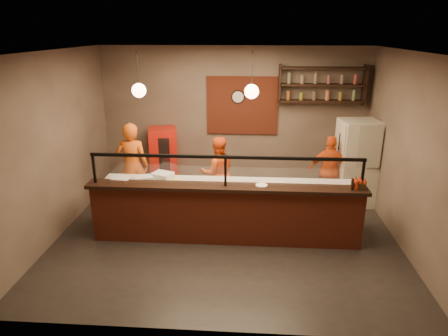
# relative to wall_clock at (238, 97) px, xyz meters

# --- Properties ---
(floor) EXTENTS (6.00, 6.00, 0.00)m
(floor) POSITION_rel_wall_clock_xyz_m (-0.10, -2.46, -2.10)
(floor) COLOR black
(floor) RESTS_ON ground
(ceiling) EXTENTS (6.00, 6.00, 0.00)m
(ceiling) POSITION_rel_wall_clock_xyz_m (-0.10, -2.46, 1.10)
(ceiling) COLOR #332B27
(ceiling) RESTS_ON wall_back
(wall_back) EXTENTS (6.00, 0.00, 6.00)m
(wall_back) POSITION_rel_wall_clock_xyz_m (-0.10, 0.04, -0.50)
(wall_back) COLOR #746355
(wall_back) RESTS_ON floor
(wall_left) EXTENTS (0.00, 5.00, 5.00)m
(wall_left) POSITION_rel_wall_clock_xyz_m (-3.10, -2.46, -0.50)
(wall_left) COLOR #746355
(wall_left) RESTS_ON floor
(wall_right) EXTENTS (0.00, 5.00, 5.00)m
(wall_right) POSITION_rel_wall_clock_xyz_m (2.90, -2.46, -0.50)
(wall_right) COLOR #746355
(wall_right) RESTS_ON floor
(wall_front) EXTENTS (6.00, 0.00, 6.00)m
(wall_front) POSITION_rel_wall_clock_xyz_m (-0.10, -4.96, -0.50)
(wall_front) COLOR #746355
(wall_front) RESTS_ON floor
(brick_patch) EXTENTS (1.60, 0.04, 1.30)m
(brick_patch) POSITION_rel_wall_clock_xyz_m (0.10, 0.01, -0.20)
(brick_patch) COLOR maroon
(brick_patch) RESTS_ON wall_back
(service_counter) EXTENTS (4.60, 0.25, 1.00)m
(service_counter) POSITION_rel_wall_clock_xyz_m (-0.10, -2.76, -1.60)
(service_counter) COLOR maroon
(service_counter) RESTS_ON floor
(counter_ledge) EXTENTS (4.70, 0.37, 0.06)m
(counter_ledge) POSITION_rel_wall_clock_xyz_m (-0.10, -2.76, -1.07)
(counter_ledge) COLOR black
(counter_ledge) RESTS_ON service_counter
(worktop_cabinet) EXTENTS (4.60, 0.75, 0.85)m
(worktop_cabinet) POSITION_rel_wall_clock_xyz_m (-0.10, -2.26, -1.68)
(worktop_cabinet) COLOR gray
(worktop_cabinet) RESTS_ON floor
(worktop) EXTENTS (4.60, 0.75, 0.05)m
(worktop) POSITION_rel_wall_clock_xyz_m (-0.10, -2.26, -1.23)
(worktop) COLOR white
(worktop) RESTS_ON worktop_cabinet
(sneeze_guard) EXTENTS (4.50, 0.05, 0.52)m
(sneeze_guard) POSITION_rel_wall_clock_xyz_m (-0.10, -2.76, -0.73)
(sneeze_guard) COLOR white
(sneeze_guard) RESTS_ON counter_ledge
(wall_shelving) EXTENTS (1.84, 0.28, 0.85)m
(wall_shelving) POSITION_rel_wall_clock_xyz_m (1.80, -0.14, 0.30)
(wall_shelving) COLOR black
(wall_shelving) RESTS_ON wall_back
(wall_clock) EXTENTS (0.30, 0.04, 0.30)m
(wall_clock) POSITION_rel_wall_clock_xyz_m (0.00, 0.00, 0.00)
(wall_clock) COLOR black
(wall_clock) RESTS_ON wall_back
(pendant_left) EXTENTS (0.24, 0.24, 0.77)m
(pendant_left) POSITION_rel_wall_clock_xyz_m (-1.60, -2.26, 0.45)
(pendant_left) COLOR black
(pendant_left) RESTS_ON ceiling
(pendant_right) EXTENTS (0.24, 0.24, 0.77)m
(pendant_right) POSITION_rel_wall_clock_xyz_m (0.30, -2.26, 0.45)
(pendant_right) COLOR black
(pendant_right) RESTS_ON ceiling
(cook_left) EXTENTS (0.66, 0.44, 1.79)m
(cook_left) POSITION_rel_wall_clock_xyz_m (-2.08, -1.40, -1.20)
(cook_left) COLOR orange
(cook_left) RESTS_ON floor
(cook_mid) EXTENTS (0.86, 0.75, 1.51)m
(cook_mid) POSITION_rel_wall_clock_xyz_m (-0.35, -1.30, -1.34)
(cook_mid) COLOR #E64F15
(cook_mid) RESTS_ON floor
(cook_right) EXTENTS (0.94, 0.54, 1.50)m
(cook_right) POSITION_rel_wall_clock_xyz_m (1.95, -1.04, -1.35)
(cook_right) COLOR #E35015
(cook_right) RESTS_ON floor
(fridge) EXTENTS (0.83, 0.79, 1.80)m
(fridge) POSITION_rel_wall_clock_xyz_m (2.50, -0.91, -1.20)
(fridge) COLOR beige
(fridge) RESTS_ON floor
(red_cooler) EXTENTS (0.73, 0.69, 1.43)m
(red_cooler) POSITION_rel_wall_clock_xyz_m (-1.70, -0.31, -1.39)
(red_cooler) COLOR #B3160B
(red_cooler) RESTS_ON floor
(pizza_dough) EXTENTS (0.51, 0.51, 0.01)m
(pizza_dough) POSITION_rel_wall_clock_xyz_m (0.75, -2.26, -1.19)
(pizza_dough) COLOR #EAE6C7
(pizza_dough) RESTS_ON worktop
(prep_tub_a) EXTENTS (0.35, 0.32, 0.15)m
(prep_tub_a) POSITION_rel_wall_clock_xyz_m (-1.58, -2.39, -1.13)
(prep_tub_a) COLOR white
(prep_tub_a) RESTS_ON worktop
(prep_tub_b) EXTENTS (0.42, 0.38, 0.17)m
(prep_tub_b) POSITION_rel_wall_clock_xyz_m (-1.28, -2.25, -1.11)
(prep_tub_b) COLOR white
(prep_tub_b) RESTS_ON worktop
(prep_tub_c) EXTENTS (0.35, 0.29, 0.16)m
(prep_tub_c) POSITION_rel_wall_clock_xyz_m (-1.95, -2.50, -1.12)
(prep_tub_c) COLOR white
(prep_tub_c) RESTS_ON worktop
(rolling_pin) EXTENTS (0.37, 0.25, 0.07)m
(rolling_pin) POSITION_rel_wall_clock_xyz_m (-1.15, -2.34, -1.17)
(rolling_pin) COLOR yellow
(rolling_pin) RESTS_ON worktop
(condiment_caddy) EXTENTS (0.22, 0.20, 0.10)m
(condiment_caddy) POSITION_rel_wall_clock_xyz_m (2.10, -2.73, -0.99)
(condiment_caddy) COLOR black
(condiment_caddy) RESTS_ON counter_ledge
(pepper_mill) EXTENTS (0.05, 0.05, 0.19)m
(pepper_mill) POSITION_rel_wall_clock_xyz_m (1.96, -2.81, -0.94)
(pepper_mill) COLOR black
(pepper_mill) RESTS_ON counter_ledge
(small_plate) EXTENTS (0.25, 0.25, 0.01)m
(small_plate) POSITION_rel_wall_clock_xyz_m (0.50, -2.71, -1.03)
(small_plate) COLOR white
(small_plate) RESTS_ON counter_ledge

